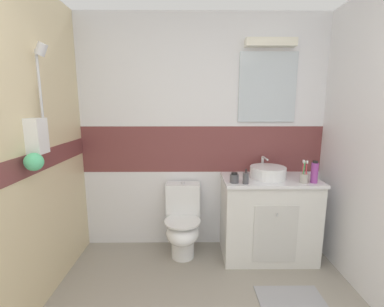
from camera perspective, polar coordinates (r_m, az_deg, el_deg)
name	(u,v)px	position (r m, az deg, el deg)	size (l,w,h in m)	color
wall_back_tiled	(203,134)	(2.87, 2.41, 4.24)	(3.20, 0.20, 2.50)	white
vanity_cabinet	(268,217)	(2.90, 16.18, -13.22)	(0.95, 0.54, 0.85)	silver
sink_basin	(268,172)	(2.74, 16.21, -3.88)	(0.36, 0.40, 0.19)	white
toilet	(183,223)	(2.83, -2.04, -14.98)	(0.37, 0.50, 0.76)	white
toothbrush_cup	(304,177)	(2.69, 23.28, -4.75)	(0.07, 0.07, 0.22)	#B2ADA3
soap_dispenser	(246,178)	(2.50, 11.66, -5.28)	(0.06, 0.06, 0.14)	#4C4C51
hair_gel_jar	(234,178)	(2.51, 9.21, -5.32)	(0.08, 0.08, 0.10)	#4C4C51
shampoo_bottle_tall	(314,172)	(2.72, 25.18, -3.75)	(0.07, 0.07, 0.21)	#993F99
bath_mat	(294,305)	(2.54, 21.31, -28.43)	(0.54, 0.44, 0.01)	#99999E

